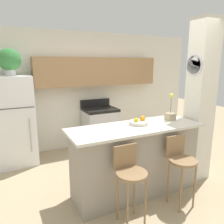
# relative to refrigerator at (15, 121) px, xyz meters

# --- Properties ---
(ground_plane) EXTENTS (14.00, 14.00, 0.00)m
(ground_plane) POSITION_rel_refrigerator_xyz_m (1.48, -1.83, -0.83)
(ground_plane) COLOR tan
(wall_back) EXTENTS (5.60, 0.38, 2.55)m
(wall_back) POSITION_rel_refrigerator_xyz_m (1.59, 0.31, 0.61)
(wall_back) COLOR silver
(wall_back) RESTS_ON ground_plane
(pillar_right) EXTENTS (0.38, 0.32, 2.55)m
(pillar_right) POSITION_rel_refrigerator_xyz_m (2.65, -1.86, 0.45)
(pillar_right) COLOR silver
(pillar_right) RESTS_ON ground_plane
(counter_bar) EXTENTS (1.93, 0.69, 1.02)m
(counter_bar) POSITION_rel_refrigerator_xyz_m (1.48, -1.83, -0.32)
(counter_bar) COLOR gray
(counter_bar) RESTS_ON ground_plane
(refrigerator) EXTENTS (0.68, 0.66, 1.66)m
(refrigerator) POSITION_rel_refrigerator_xyz_m (0.00, 0.00, 0.00)
(refrigerator) COLOR white
(refrigerator) RESTS_ON ground_plane
(stove_range) EXTENTS (0.71, 0.61, 1.07)m
(stove_range) POSITION_rel_refrigerator_xyz_m (1.73, 0.03, -0.37)
(stove_range) COLOR silver
(stove_range) RESTS_ON ground_plane
(bar_stool_left) EXTENTS (0.36, 0.36, 0.94)m
(bar_stool_left) POSITION_rel_refrigerator_xyz_m (1.09, -2.33, -0.21)
(bar_stool_left) COLOR olive
(bar_stool_left) RESTS_ON ground_plane
(bar_stool_right) EXTENTS (0.36, 0.36, 0.94)m
(bar_stool_right) POSITION_rel_refrigerator_xyz_m (1.87, -2.33, -0.21)
(bar_stool_right) COLOR olive
(bar_stool_right) RESTS_ON ground_plane
(potted_plant_on_fridge) EXTENTS (0.40, 0.40, 0.48)m
(potted_plant_on_fridge) POSITION_rel_refrigerator_xyz_m (-0.00, 0.00, 1.10)
(potted_plant_on_fridge) COLOR silver
(potted_plant_on_fridge) RESTS_ON refrigerator
(orchid_vase) EXTENTS (0.13, 0.13, 0.42)m
(orchid_vase) POSITION_rel_refrigerator_xyz_m (2.14, -1.78, 0.30)
(orchid_vase) COLOR tan
(orchid_vase) RESTS_ON counter_bar
(fruit_bowl) EXTENTS (0.28, 0.28, 0.12)m
(fruit_bowl) POSITION_rel_refrigerator_xyz_m (1.57, -1.77, 0.22)
(fruit_bowl) COLOR silver
(fruit_bowl) RESTS_ON counter_bar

